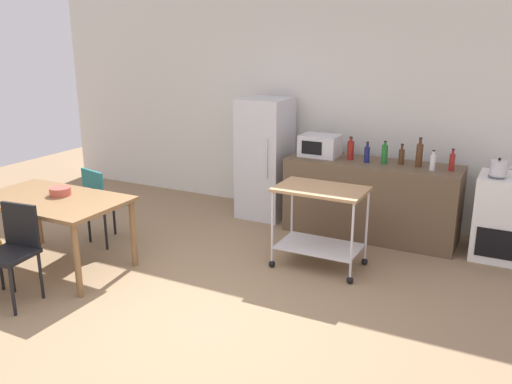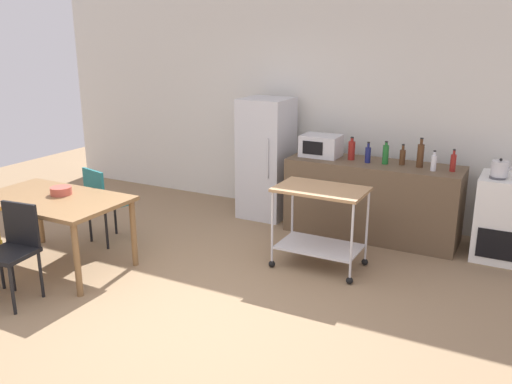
{
  "view_description": "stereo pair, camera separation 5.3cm",
  "coord_description": "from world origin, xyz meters",
  "views": [
    {
      "loc": [
        2.48,
        -3.42,
        2.34
      ],
      "look_at": [
        0.09,
        1.2,
        0.8
      ],
      "focal_mm": 37.8,
      "sensor_mm": 36.0,
      "label": 1
    },
    {
      "loc": [
        2.52,
        -3.4,
        2.34
      ],
      "look_at": [
        0.09,
        1.2,
        0.8
      ],
      "focal_mm": 37.8,
      "sensor_mm": 36.0,
      "label": 2
    }
  ],
  "objects": [
    {
      "name": "kitchen_cart",
      "position": [
        0.68,
        1.48,
        0.57
      ],
      "size": [
        0.91,
        0.57,
        0.85
      ],
      "color": "#A37A51",
      "rests_on": "ground_plane"
    },
    {
      "name": "chair_teal",
      "position": [
        -1.73,
        0.95,
        0.52
      ],
      "size": [
        0.49,
        0.49,
        0.89
      ],
      "rotation": [
        0.0,
        0.0,
        2.89
      ],
      "color": "#1E666B",
      "rests_on": "ground_plane"
    },
    {
      "name": "bottle_vinegar",
      "position": [
        1.57,
        2.52,
        0.99
      ],
      "size": [
        0.06,
        0.06,
        0.22
      ],
      "color": "silver",
      "rests_on": "kitchen_counter"
    },
    {
      "name": "chair_black",
      "position": [
        -1.47,
        -0.47,
        0.52
      ],
      "size": [
        0.44,
        0.44,
        0.89
      ],
      "rotation": [
        0.0,
        0.0,
        0.12
      ],
      "color": "black",
      "rests_on": "ground_plane"
    },
    {
      "name": "bottle_sparkling_water",
      "position": [
        1.21,
        2.65,
        0.99
      ],
      "size": [
        0.07,
        0.07,
        0.24
      ],
      "color": "#4C2D19",
      "rests_on": "kitchen_counter"
    },
    {
      "name": "kitchen_counter",
      "position": [
        0.9,
        2.6,
        0.45
      ],
      "size": [
        2.0,
        0.64,
        0.9
      ],
      "primitive_type": "cube",
      "color": "brown",
      "rests_on": "ground_plane"
    },
    {
      "name": "dining_table",
      "position": [
        -1.72,
        0.22,
        0.67
      ],
      "size": [
        1.5,
        0.9,
        0.75
      ],
      "color": "brown",
      "rests_on": "ground_plane"
    },
    {
      "name": "bottle_soy_sauce",
      "position": [
        1.03,
        2.59,
        1.01
      ],
      "size": [
        0.07,
        0.07,
        0.26
      ],
      "color": "#1E6628",
      "rests_on": "kitchen_counter"
    },
    {
      "name": "fruit_bowl",
      "position": [
        -1.71,
        0.34,
        0.79
      ],
      "size": [
        0.21,
        0.21,
        0.08
      ],
      "primitive_type": "cylinder",
      "color": "#B24C3F",
      "rests_on": "dining_table"
    },
    {
      "name": "ground_plane",
      "position": [
        0.0,
        0.0,
        0.0
      ],
      "size": [
        12.0,
        12.0,
        0.0
      ],
      "primitive_type": "plane",
      "color": "#8C7051"
    },
    {
      "name": "bottle_soda",
      "position": [
        1.76,
        2.59,
        1.0
      ],
      "size": [
        0.06,
        0.06,
        0.24
      ],
      "color": "maroon",
      "rests_on": "kitchen_counter"
    },
    {
      "name": "back_wall",
      "position": [
        0.0,
        3.2,
        1.45
      ],
      "size": [
        8.4,
        0.12,
        2.9
      ],
      "primitive_type": "cube",
      "color": "silver",
      "rests_on": "ground_plane"
    },
    {
      "name": "microwave",
      "position": [
        0.23,
        2.62,
        1.03
      ],
      "size": [
        0.46,
        0.35,
        0.26
      ],
      "color": "silver",
      "rests_on": "kitchen_counter"
    },
    {
      "name": "kettle",
      "position": [
        2.23,
        2.52,
        1.0
      ],
      "size": [
        0.24,
        0.17,
        0.19
      ],
      "color": "silver",
      "rests_on": "stove_oven"
    },
    {
      "name": "refrigerator",
      "position": [
        -0.55,
        2.7,
        0.78
      ],
      "size": [
        0.6,
        0.63,
        1.55
      ],
      "color": "silver",
      "rests_on": "ground_plane"
    },
    {
      "name": "bottle_sesame_oil",
      "position": [
        0.62,
        2.62,
        1.02
      ],
      "size": [
        0.08,
        0.08,
        0.27
      ],
      "color": "maroon",
      "rests_on": "kitchen_counter"
    },
    {
      "name": "bottle_wine",
      "position": [
        0.83,
        2.56,
        1.0
      ],
      "size": [
        0.06,
        0.06,
        0.24
      ],
      "color": "navy",
      "rests_on": "kitchen_counter"
    },
    {
      "name": "stove_oven",
      "position": [
        2.35,
        2.62,
        0.45
      ],
      "size": [
        0.6,
        0.61,
        0.92
      ],
      "color": "white",
      "rests_on": "ground_plane"
    },
    {
      "name": "bottle_hot_sauce",
      "position": [
        1.41,
        2.62,
        1.04
      ],
      "size": [
        0.07,
        0.07,
        0.33
      ],
      "color": "#4C2D19",
      "rests_on": "kitchen_counter"
    }
  ]
}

